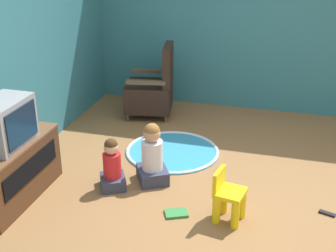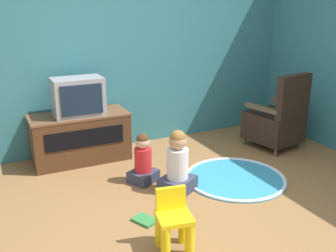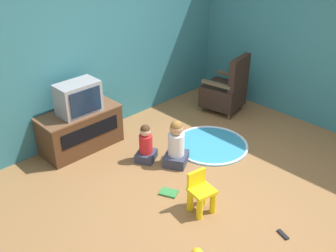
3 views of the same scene
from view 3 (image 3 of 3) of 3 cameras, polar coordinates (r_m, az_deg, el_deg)
name	(u,v)px [view 3 (image 3 of 3)]	position (r m, az deg, el deg)	size (l,w,h in m)	color
ground_plane	(213,184)	(4.98, 6.52, -8.38)	(30.00, 30.00, 0.00)	olive
wall_back	(85,51)	(5.73, -12.00, 10.57)	(5.47, 0.12, 2.52)	teal
tv_cabinet	(81,129)	(5.65, -12.57, -0.43)	(1.14, 0.52, 0.58)	#4C2D19
television	(78,98)	(5.40, -12.87, 3.98)	(0.57, 0.36, 0.44)	#939399
black_armchair	(226,91)	(6.61, 8.36, 5.06)	(0.67, 0.71, 0.99)	brown
yellow_kid_chair	(201,195)	(4.46, 4.79, -9.89)	(0.30, 0.29, 0.48)	yellow
play_mat	(211,145)	(5.75, 6.20, -2.69)	(1.09, 1.09, 0.04)	teal
child_watching_left	(176,145)	(5.18, 1.23, -2.83)	(0.43, 0.41, 0.65)	#33384C
child_watching_center	(146,145)	(5.28, -3.23, -2.76)	(0.36, 0.34, 0.54)	#33384C
book	(169,193)	(4.80, 0.09, -9.64)	(0.22, 0.25, 0.02)	#337F3D
remote_control	(283,234)	(4.45, 16.34, -14.87)	(0.09, 0.16, 0.02)	black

